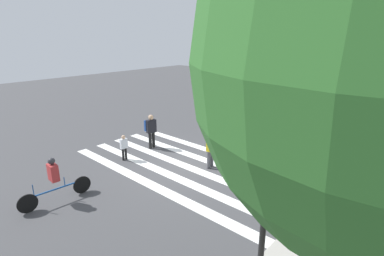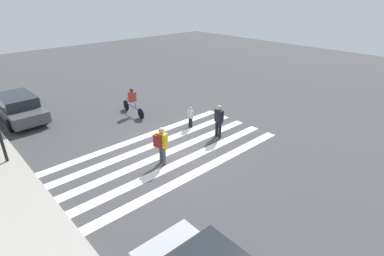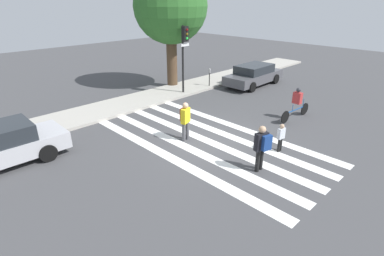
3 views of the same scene
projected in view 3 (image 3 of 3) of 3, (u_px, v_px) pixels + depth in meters
name	position (u px, v px, depth m)	size (l,w,h in m)	color
ground_plane	(208.00, 141.00, 12.43)	(60.00, 60.00, 0.00)	#444447
sidewalk_curb	(124.00, 104.00, 16.47)	(36.00, 2.50, 0.14)	#ADA89E
crosswalk_stripes	(208.00, 141.00, 12.42)	(4.51, 10.00, 0.01)	white
traffic_light	(184.00, 45.00, 17.18)	(0.60, 0.50, 4.21)	black
parking_meter	(210.00, 73.00, 19.39)	(0.15, 0.15, 1.29)	black
street_tree	(170.00, 7.00, 18.12)	(4.52, 4.52, 7.27)	#4C3826
pedestrian_adult_tall_backpack	(185.00, 118.00, 12.19)	(0.49, 0.46, 1.64)	#4C4C51
pedestrian_adult_blue_shirt	(281.00, 136.00, 11.37)	(0.33, 0.19, 1.14)	black
pedestrian_adult_yellow_jacket	(262.00, 145.00, 9.94)	(0.50, 0.46, 1.66)	black
cyclist_near_curb	(297.00, 102.00, 14.38)	(2.35, 0.41, 1.57)	black
car_parked_silver_sedan	(254.00, 75.00, 20.09)	(4.65, 2.01, 1.38)	#4C4C51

